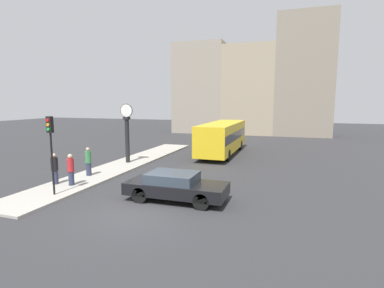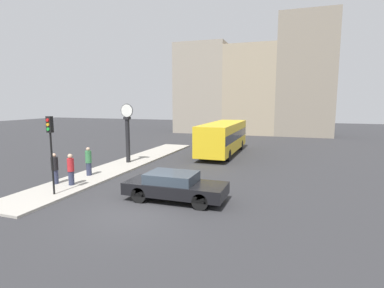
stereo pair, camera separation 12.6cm
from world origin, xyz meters
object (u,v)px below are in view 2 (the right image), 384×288
(traffic_light_near, at_px, (51,139))
(street_clock, at_px, (128,133))
(pedestrian_red_top, at_px, (71,169))
(bus_distant, at_px, (223,136))
(pedestrian_green_hoodie, at_px, (89,161))
(sedan_car, at_px, (175,186))
(pedestrian_black_jacket, at_px, (55,169))

(traffic_light_near, bearing_deg, street_clock, 94.68)
(pedestrian_red_top, bearing_deg, bus_distant, 66.94)
(bus_distant, relative_size, pedestrian_green_hoodie, 5.49)
(sedan_car, distance_m, bus_distant, 12.88)
(street_clock, bearing_deg, sedan_car, -45.97)
(pedestrian_black_jacket, relative_size, pedestrian_green_hoodie, 0.98)
(sedan_car, xyz_separation_m, pedestrian_black_jacket, (-7.03, 0.16, 0.26))
(bus_distant, bearing_deg, pedestrian_black_jacket, -116.55)
(sedan_car, bearing_deg, street_clock, 134.03)
(sedan_car, bearing_deg, pedestrian_red_top, 177.59)
(traffic_light_near, bearing_deg, bus_distant, 70.56)
(pedestrian_red_top, bearing_deg, street_clock, 92.73)
(street_clock, relative_size, pedestrian_red_top, 2.53)
(street_clock, height_order, pedestrian_black_jacket, street_clock)
(pedestrian_black_jacket, bearing_deg, pedestrian_green_hoodie, 76.87)
(sedan_car, bearing_deg, pedestrian_green_hoodie, 160.40)
(sedan_car, xyz_separation_m, pedestrian_green_hoodie, (-6.52, 2.32, 0.28))
(pedestrian_red_top, relative_size, pedestrian_black_jacket, 1.01)
(street_clock, bearing_deg, pedestrian_green_hoodie, -92.32)
(pedestrian_green_hoodie, bearing_deg, traffic_light_near, -77.41)
(sedan_car, bearing_deg, pedestrian_black_jacket, 178.67)
(sedan_car, xyz_separation_m, street_clock, (-6.35, 6.57, 1.57))
(sedan_car, distance_m, street_clock, 9.27)
(sedan_car, xyz_separation_m, bus_distant, (-0.70, 12.83, 0.87))
(pedestrian_black_jacket, height_order, pedestrian_green_hoodie, pedestrian_green_hoodie)
(sedan_car, relative_size, bus_distant, 0.49)
(traffic_light_near, bearing_deg, pedestrian_black_jacket, 131.16)
(pedestrian_green_hoodie, bearing_deg, pedestrian_red_top, -77.10)
(sedan_car, xyz_separation_m, traffic_light_near, (-5.70, -1.35, 2.10))
(bus_distant, bearing_deg, traffic_light_near, -109.44)
(traffic_light_near, height_order, pedestrian_green_hoodie, traffic_light_near)
(pedestrian_black_jacket, bearing_deg, bus_distant, 63.45)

